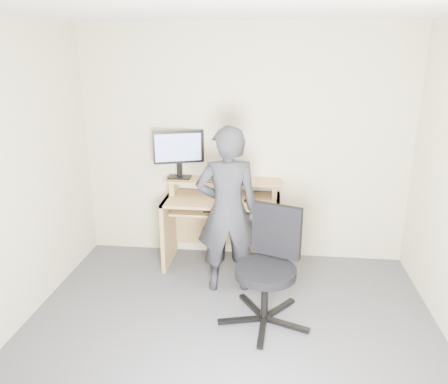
% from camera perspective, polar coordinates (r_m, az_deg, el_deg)
% --- Properties ---
extents(ground, '(3.50, 3.50, 0.00)m').
position_cam_1_polar(ground, '(3.60, 0.25, -19.98)').
color(ground, '#515256').
rests_on(ground, ground).
extents(back_wall, '(3.50, 0.02, 2.50)m').
position_cam_1_polar(back_wall, '(4.68, 2.62, 6.06)').
color(back_wall, beige).
rests_on(back_wall, ground).
extents(ceiling, '(3.50, 3.50, 0.02)m').
position_cam_1_polar(ceiling, '(2.85, 0.33, 23.75)').
color(ceiling, white).
rests_on(ceiling, back_wall).
extents(desk, '(1.20, 0.60, 0.91)m').
position_cam_1_polar(desk, '(4.69, -0.13, -2.87)').
color(desk, tan).
rests_on(desk, ground).
extents(monitor, '(0.52, 0.21, 0.51)m').
position_cam_1_polar(monitor, '(4.64, -5.94, 5.46)').
color(monitor, black).
rests_on(monitor, desk).
extents(external_drive, '(0.11, 0.15, 0.20)m').
position_cam_1_polar(external_drive, '(4.62, 0.59, 2.86)').
color(external_drive, black).
rests_on(external_drive, desk).
extents(travel_mug, '(0.10, 0.10, 0.18)m').
position_cam_1_polar(travel_mug, '(4.61, 1.37, 2.69)').
color(travel_mug, silver).
rests_on(travel_mug, desk).
extents(smartphone, '(0.07, 0.13, 0.01)m').
position_cam_1_polar(smartphone, '(4.60, 2.07, 1.56)').
color(smartphone, black).
rests_on(smartphone, desk).
extents(charger, '(0.05, 0.05, 0.03)m').
position_cam_1_polar(charger, '(4.56, -2.67, 1.57)').
color(charger, black).
rests_on(charger, desk).
extents(headphones, '(0.20, 0.20, 0.06)m').
position_cam_1_polar(headphones, '(4.74, -1.80, 2.08)').
color(headphones, silver).
rests_on(headphones, desk).
extents(keyboard, '(0.46, 0.18, 0.03)m').
position_cam_1_polar(keyboard, '(4.48, 0.30, -2.24)').
color(keyboard, black).
rests_on(keyboard, desk).
extents(mouse, '(0.11, 0.09, 0.04)m').
position_cam_1_polar(mouse, '(4.42, 3.20, -1.14)').
color(mouse, black).
rests_on(mouse, desk).
extents(office_chair, '(0.77, 0.75, 0.97)m').
position_cam_1_polar(office_chair, '(3.70, 5.92, -9.16)').
color(office_chair, black).
rests_on(office_chair, ground).
extents(person, '(0.65, 0.49, 1.60)m').
position_cam_1_polar(person, '(4.05, 0.44, -2.46)').
color(person, black).
rests_on(person, ground).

